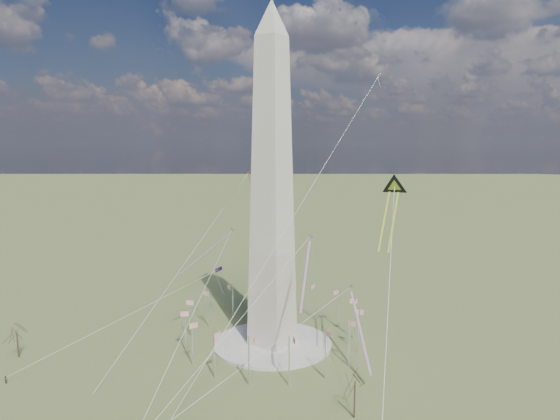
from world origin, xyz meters
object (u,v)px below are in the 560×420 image
Objects in this scene: tree_near at (355,379)px; person_west at (6,380)px; washington_monument at (272,188)px; kite_delta_black at (394,190)px.

tree_near is 6.83× the size of person_west.
washington_monument is 7.93× the size of tree_near.
washington_monument is at bearing 149.76° from tree_near.
washington_monument reaches higher than tree_near.
tree_near is 88.61m from person_west.
washington_monument is 4.82× the size of kite_delta_black.
kite_delta_black is (77.56, 62.70, 47.98)m from person_west.
kite_delta_black is at bearing 96.26° from tree_near.
tree_near is 47.96m from kite_delta_black.
washington_monument is 54.13× the size of person_west.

